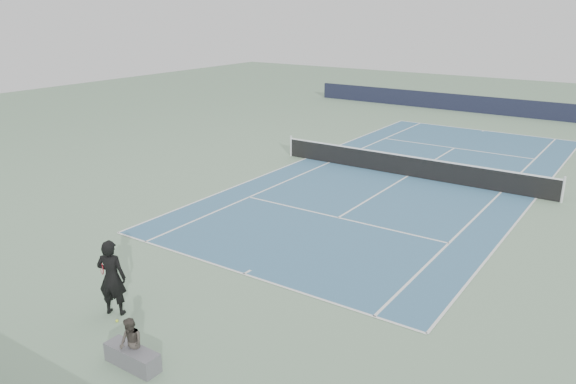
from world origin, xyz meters
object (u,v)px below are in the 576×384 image
Objects in this scene: tennis_ball at (117,321)px; tennis_net at (409,166)px; spectator_bench at (132,350)px; tennis_player at (112,277)px.

tennis_net is at bearing 86.49° from tennis_ball.
tennis_ball is at bearing 150.32° from spectator_bench.
tennis_player reaches higher than spectator_bench.
tennis_ball is (0.38, -0.26, -0.95)m from tennis_player.
tennis_player is 1.41× the size of spectator_bench.
spectator_bench is at bearing -29.68° from tennis_ball.
tennis_player is (-1.34, -15.37, 0.49)m from tennis_net.
tennis_net is 16.62m from spectator_bench.
tennis_ball is at bearing -35.11° from tennis_player.
tennis_net is at bearing 85.03° from tennis_player.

